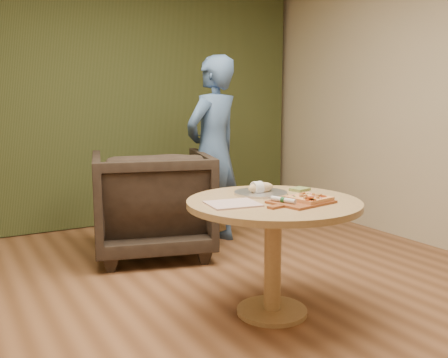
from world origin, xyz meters
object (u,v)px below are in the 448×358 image
bread_roll (260,188)px  serving_tray (261,193)px  pizza_paddle (300,202)px  armchair (152,197)px  pedestal_table (273,222)px  person_standing (213,151)px  cutlery_roll (283,200)px  flatbread_pizza (309,198)px

bread_roll → serving_tray: bearing=0.0°
pizza_paddle → armchair: armchair is taller
pedestal_table → bread_roll: bearing=80.4°
pedestal_table → person_standing: (0.45, 1.62, 0.28)m
pedestal_table → serving_tray: bearing=78.1°
pizza_paddle → cutlery_roll: 0.12m
flatbread_pizza → cutlery_roll: flatbread_pizza is taller
pedestal_table → flatbread_pizza: (0.15, -0.16, 0.17)m
pedestal_table → person_standing: size_ratio=0.62×
cutlery_roll → bread_roll: bread_roll is taller
flatbread_pizza → bread_roll: (-0.11, 0.38, 0.02)m
pizza_paddle → cutlery_roll: (-0.11, 0.02, 0.02)m
cutlery_roll → serving_tray: cutlery_roll is taller
pedestal_table → pizza_paddle: bearing=-62.1°
pizza_paddle → cutlery_roll: cutlery_roll is taller
serving_tray → person_standing: size_ratio=0.20×
pedestal_table → cutlery_roll: cutlery_roll is taller
pizza_paddle → cutlery_roll: bearing=161.4°
flatbread_pizza → pizza_paddle: bearing=174.2°
pedestal_table → armchair: bearing=96.9°
pedestal_table → cutlery_roll: (-0.03, -0.14, 0.17)m
serving_tray → bread_roll: 0.04m
flatbread_pizza → serving_tray: 0.39m
pedestal_table → person_standing: person_standing is taller
cutlery_roll → armchair: size_ratio=0.19×
flatbread_pizza → serving_tray: size_ratio=0.72×
pizza_paddle → flatbread_pizza: flatbread_pizza is taller
armchair → flatbread_pizza: bearing=116.6°
pizza_paddle → serving_tray: 0.37m
pizza_paddle → pedestal_table: bearing=107.7°
pedestal_table → person_standing: bearing=74.6°
flatbread_pizza → bread_roll: size_ratio=1.32×
pizza_paddle → flatbread_pizza: size_ratio=1.83×
flatbread_pizza → armchair: size_ratio=0.25×
pedestal_table → serving_tray: serving_tray is taller
pedestal_table → bread_roll: size_ratio=5.68×
cutlery_roll → person_standing: bearing=56.1°
cutlery_roll → person_standing: size_ratio=0.11×
pizza_paddle → armchair: bearing=88.8°
cutlery_roll → serving_tray: size_ratio=0.55×
flatbread_pizza → cutlery_roll: (-0.18, 0.02, 0.00)m
flatbread_pizza → person_standing: size_ratio=0.14×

